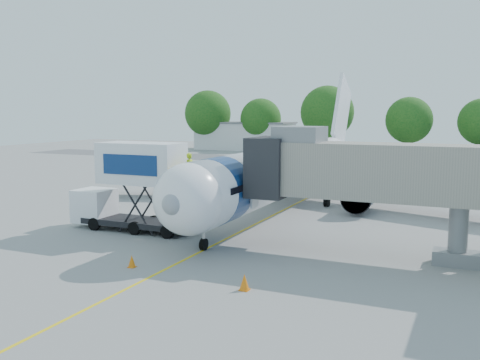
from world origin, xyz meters
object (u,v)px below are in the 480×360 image
at_px(jet_bridge, 365,172).
at_px(catering_hiloader, 133,187).
at_px(ground_tug, 87,290).
at_px(aircraft, 288,170).

bearing_deg(jet_bridge, catering_hiloader, -179.99).
bearing_deg(ground_tug, aircraft, 76.01).
xyz_separation_m(catering_hiloader, ground_tug, (6.43, -12.02, -1.94)).
bearing_deg(aircraft, jet_bridge, -54.30).
relative_size(jet_bridge, catering_hiloader, 1.64).
distance_m(aircraft, ground_tug, 23.24).
distance_m(aircraft, jet_bridge, 13.77).
bearing_deg(ground_tug, catering_hiloader, 103.74).
distance_m(catering_hiloader, ground_tug, 13.77).
relative_size(jet_bridge, ground_tug, 3.25).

